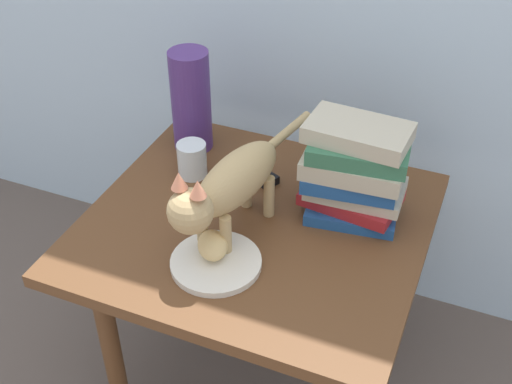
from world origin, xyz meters
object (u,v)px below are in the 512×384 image
object	(u,v)px
cat	(229,185)
book_stack	(355,172)
plate	(216,263)
candle_jar	(192,161)
green_vase	(191,101)
tv_remote	(251,170)
side_table	(256,244)
bread_roll	(213,245)

from	to	relation	value
cat	book_stack	size ratio (longest dim) A/B	2.08
plate	cat	size ratio (longest dim) A/B	0.39
cat	candle_jar	size ratio (longest dim) A/B	5.56
green_vase	tv_remote	distance (m)	0.23
side_table	book_stack	bearing A→B (deg)	29.46
bread_roll	candle_jar	bearing A→B (deg)	124.57
book_stack	tv_remote	bearing A→B (deg)	167.80
green_vase	bread_roll	bearing A→B (deg)	-58.01
candle_jar	tv_remote	xyz separation A→B (m)	(0.13, 0.06, -0.03)
side_table	cat	distance (m)	0.21
cat	green_vase	world-z (taller)	green_vase
plate	green_vase	size ratio (longest dim) A/B	0.72
plate	book_stack	size ratio (longest dim) A/B	0.81
side_table	cat	world-z (taller)	cat
green_vase	candle_jar	size ratio (longest dim) A/B	3.04
book_stack	green_vase	distance (m)	0.46
cat	tv_remote	world-z (taller)	cat
tv_remote	candle_jar	bearing A→B (deg)	-132.67
book_stack	tv_remote	xyz separation A→B (m)	(-0.26, 0.06, -0.10)
side_table	bread_roll	distance (m)	0.18
cat	candle_jar	bearing A→B (deg)	135.82
cat	plate	bearing A→B (deg)	-83.10
side_table	book_stack	distance (m)	0.28
side_table	candle_jar	distance (m)	0.25
bread_roll	book_stack	bearing A→B (deg)	49.05
plate	tv_remote	distance (m)	0.33
plate	bread_roll	size ratio (longest dim) A/B	2.31
bread_roll	side_table	bearing A→B (deg)	77.04
side_table	plate	world-z (taller)	plate
side_table	green_vase	distance (m)	0.39
book_stack	green_vase	xyz separation A→B (m)	(-0.45, 0.12, 0.02)
bread_roll	green_vase	bearing A→B (deg)	121.99
candle_jar	tv_remote	bearing A→B (deg)	23.26
plate	tv_remote	world-z (taller)	tv_remote
bread_roll	cat	distance (m)	0.12
cat	green_vase	bearing A→B (deg)	128.96
green_vase	tv_remote	bearing A→B (deg)	-17.84
plate	book_stack	world-z (taller)	book_stack
plate	candle_jar	distance (m)	0.32
plate	candle_jar	xyz separation A→B (m)	(-0.19, 0.26, 0.03)
tv_remote	side_table	bearing A→B (deg)	-39.83
side_table	tv_remote	world-z (taller)	tv_remote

